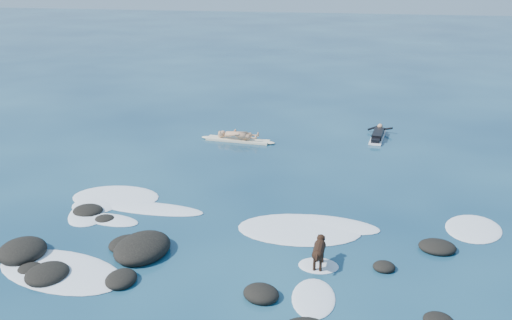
# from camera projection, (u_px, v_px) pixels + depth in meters

# --- Properties ---
(ground) EXTENTS (160.00, 160.00, 0.00)m
(ground) POSITION_uv_depth(u_px,v_px,m) (270.00, 233.00, 17.38)
(ground) COLOR #0A2642
(ground) RESTS_ON ground
(reef_rocks) EXTENTS (12.89, 6.45, 0.63)m
(reef_rocks) POSITION_uv_depth(u_px,v_px,m) (148.00, 261.00, 15.49)
(reef_rocks) COLOR black
(reef_rocks) RESTS_ON ground
(breaking_foam) EXTENTS (14.60, 7.60, 0.12)m
(breaking_foam) POSITION_uv_depth(u_px,v_px,m) (201.00, 228.00, 17.65)
(breaking_foam) COLOR white
(breaking_foam) RESTS_ON ground
(standing_surfer_rig) EXTENTS (3.55, 0.86, 2.01)m
(standing_surfer_rig) POSITION_uv_depth(u_px,v_px,m) (238.00, 125.00, 26.00)
(standing_surfer_rig) COLOR #F1E6C1
(standing_surfer_rig) RESTS_ON ground
(paddling_surfer_rig) EXTENTS (1.22, 2.74, 0.47)m
(paddling_surfer_rig) POSITION_uv_depth(u_px,v_px,m) (378.00, 135.00, 26.65)
(paddling_surfer_rig) COLOR white
(paddling_surfer_rig) RESTS_ON ground
(dog) EXTENTS (0.33, 1.26, 0.80)m
(dog) POSITION_uv_depth(u_px,v_px,m) (319.00, 249.00, 15.26)
(dog) COLOR black
(dog) RESTS_ON ground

